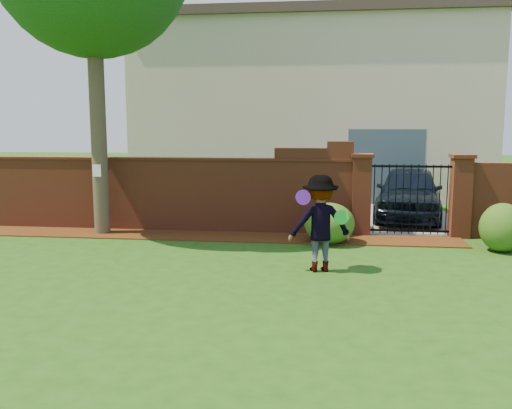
# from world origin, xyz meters

# --- Properties ---
(ground) EXTENTS (80.00, 80.00, 0.01)m
(ground) POSITION_xyz_m (0.00, 0.00, -0.01)
(ground) COLOR #1F4912
(ground) RESTS_ON ground
(mulch_bed) EXTENTS (11.10, 1.08, 0.03)m
(mulch_bed) POSITION_xyz_m (-0.95, 3.34, 0.01)
(mulch_bed) COLOR #3B1E0A
(mulch_bed) RESTS_ON ground
(brick_wall) EXTENTS (8.70, 0.31, 2.16)m
(brick_wall) POSITION_xyz_m (-2.01, 4.00, 0.93)
(brick_wall) COLOR brown
(brick_wall) RESTS_ON ground
(pillar_left) EXTENTS (0.50, 0.50, 1.88)m
(pillar_left) POSITION_xyz_m (2.40, 4.00, 0.96)
(pillar_left) COLOR brown
(pillar_left) RESTS_ON ground
(pillar_right) EXTENTS (0.50, 0.50, 1.88)m
(pillar_right) POSITION_xyz_m (4.60, 4.00, 0.96)
(pillar_right) COLOR brown
(pillar_right) RESTS_ON ground
(iron_gate) EXTENTS (1.78, 0.03, 1.60)m
(iron_gate) POSITION_xyz_m (3.50, 4.00, 0.85)
(iron_gate) COLOR black
(iron_gate) RESTS_ON ground
(driveway) EXTENTS (3.20, 8.00, 0.01)m
(driveway) POSITION_xyz_m (3.50, 8.00, 0.01)
(driveway) COLOR slate
(driveway) RESTS_ON ground
(house) EXTENTS (12.40, 6.40, 6.30)m
(house) POSITION_xyz_m (1.00, 12.00, 3.16)
(house) COLOR beige
(house) RESTS_ON ground
(car) EXTENTS (2.35, 4.38, 1.42)m
(car) POSITION_xyz_m (3.81, 6.22, 0.71)
(car) COLOR black
(car) RESTS_ON ground
(paper_notice) EXTENTS (0.20, 0.01, 0.28)m
(paper_notice) POSITION_xyz_m (-3.60, 3.21, 1.50)
(paper_notice) COLOR white
(paper_notice) RESTS_ON tree
(shrub_left) EXTENTS (1.08, 1.08, 0.88)m
(shrub_left) POSITION_xyz_m (1.67, 2.94, 0.44)
(shrub_left) COLOR #215118
(shrub_left) RESTS_ON ground
(shrub_middle) EXTENTS (0.90, 0.90, 0.99)m
(shrub_middle) POSITION_xyz_m (5.11, 2.62, 0.49)
(shrub_middle) COLOR #215118
(shrub_middle) RESTS_ON ground
(man) EXTENTS (1.20, 0.85, 1.68)m
(man) POSITION_xyz_m (1.48, 0.69, 0.84)
(man) COLOR gray
(man) RESTS_ON ground
(frisbee_purple) EXTENTS (0.27, 0.14, 0.26)m
(frisbee_purple) POSITION_xyz_m (1.19, 0.48, 1.32)
(frisbee_purple) COLOR #611CB0
(frisbee_purple) RESTS_ON man
(frisbee_green) EXTENTS (0.25, 0.07, 0.25)m
(frisbee_green) POSITION_xyz_m (1.84, 0.56, 0.98)
(frisbee_green) COLOR green
(frisbee_green) RESTS_ON man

